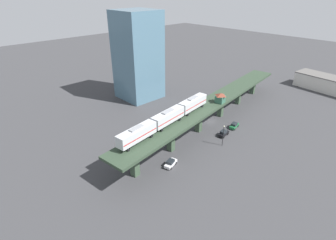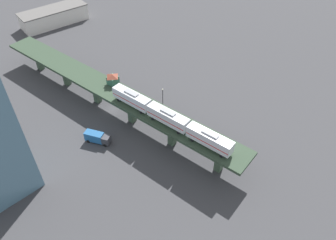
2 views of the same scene
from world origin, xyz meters
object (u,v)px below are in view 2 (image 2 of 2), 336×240
(signal_hut, at_px, (113,79))
(street_car_green, at_px, (128,92))
(street_car_black, at_px, (144,101))
(subway_train, at_px, (168,117))
(delivery_truck, at_px, (97,137))
(warehouse_building, at_px, (54,16))
(street_lamp, at_px, (163,96))
(street_car_white, at_px, (200,141))

(signal_hut, bearing_deg, street_car_green, 11.06)
(street_car_green, relative_size, street_car_black, 1.01)
(subway_train, relative_size, signal_hut, 10.33)
(subway_train, bearing_deg, street_car_black, 68.12)
(street_car_black, bearing_deg, delivery_truck, -170.06)
(street_car_green, bearing_deg, signal_hut, -168.94)
(subway_train, bearing_deg, delivery_truck, 131.43)
(warehouse_building, bearing_deg, delivery_truck, -111.73)
(subway_train, bearing_deg, street_lamp, 51.16)
(warehouse_building, bearing_deg, signal_hut, -103.64)
(subway_train, xyz_separation_m, street_car_white, (7.00, -5.67, -9.70))
(street_car_white, height_order, street_car_black, same)
(signal_hut, xyz_separation_m, street_car_white, (6.30, -29.88, -8.96))
(subway_train, xyz_separation_m, street_car_green, (6.73, 25.39, -9.70))
(subway_train, relative_size, street_lamp, 5.37)
(street_car_white, distance_m, delivery_truck, 28.58)
(delivery_truck, distance_m, warehouse_building, 78.71)
(street_lamp, distance_m, warehouse_building, 74.90)
(delivery_truck, bearing_deg, street_lamp, -3.85)
(delivery_truck, bearing_deg, subway_train, -48.57)
(delivery_truck, distance_m, street_lamp, 23.75)
(street_car_green, xyz_separation_m, street_car_black, (0.62, -7.10, 0.00))
(street_car_white, bearing_deg, subway_train, 141.02)
(signal_hut, distance_m, street_lamp, 15.93)
(street_lamp, bearing_deg, street_car_green, 107.47)
(street_car_white, height_order, delivery_truck, delivery_truck)
(street_car_green, bearing_deg, street_car_white, -89.49)
(street_car_black, bearing_deg, warehouse_building, 82.79)
(delivery_truck, height_order, street_lamp, street_lamp)
(signal_hut, relative_size, street_car_green, 0.77)
(signal_hut, distance_m, delivery_truck, 18.54)
(subway_train, relative_size, street_car_green, 8.00)
(street_car_black, bearing_deg, street_lamp, -57.88)
(subway_train, distance_m, street_car_black, 21.97)
(street_car_black, bearing_deg, subway_train, -111.88)
(subway_train, distance_m, signal_hut, 24.24)
(subway_train, distance_m, street_car_white, 13.24)
(signal_hut, height_order, street_car_green, signal_hut)
(street_car_green, height_order, warehouse_building, warehouse_building)
(subway_train, distance_m, street_car_green, 28.00)
(street_car_green, relative_size, delivery_truck, 0.63)
(signal_hut, distance_m, street_car_black, 12.63)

